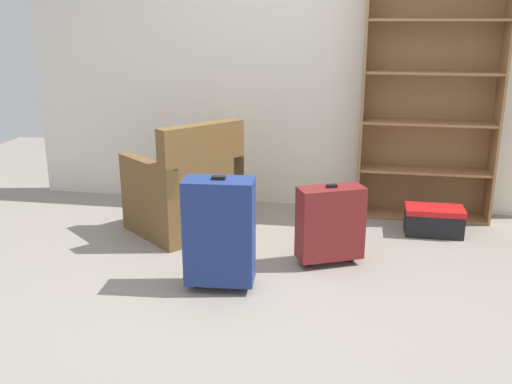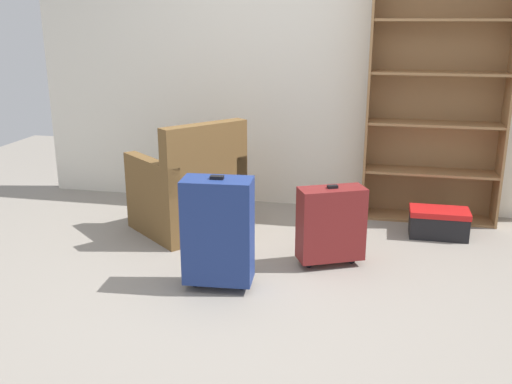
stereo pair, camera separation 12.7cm
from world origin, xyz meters
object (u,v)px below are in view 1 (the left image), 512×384
(armchair, at_px, (185,193))
(mug, at_px, (242,236))
(storage_box, at_px, (434,220))
(suitcase_navy_blue, at_px, (219,231))
(suitcase_dark_red, at_px, (330,223))
(bookshelf, at_px, (429,98))

(armchair, xyz_separation_m, mug, (0.49, -0.15, -0.27))
(storage_box, height_order, suitcase_navy_blue, suitcase_navy_blue)
(suitcase_dark_red, distance_m, suitcase_navy_blue, 0.83)
(suitcase_dark_red, bearing_deg, armchair, 159.03)
(armchair, bearing_deg, storage_box, 7.96)
(bookshelf, bearing_deg, storage_box, -82.56)
(bookshelf, height_order, suitcase_navy_blue, bookshelf)
(bookshelf, distance_m, suitcase_dark_red, 1.56)
(mug, relative_size, storage_box, 0.27)
(bookshelf, distance_m, storage_box, 1.01)
(suitcase_dark_red, relative_size, suitcase_navy_blue, 0.78)
(bookshelf, xyz_separation_m, suitcase_dark_red, (-0.72, -1.18, -0.71))
(armchair, height_order, storage_box, armchair)
(suitcase_dark_red, bearing_deg, bookshelf, 58.75)
(mug, distance_m, suitcase_dark_red, 0.78)
(armchair, distance_m, suitcase_dark_red, 1.24)
(mug, distance_m, storage_box, 1.52)
(armchair, xyz_separation_m, suitcase_navy_blue, (0.51, -0.94, 0.06))
(suitcase_dark_red, bearing_deg, suitcase_navy_blue, -142.97)
(bookshelf, height_order, storage_box, bookshelf)
(storage_box, xyz_separation_m, suitcase_dark_red, (-0.78, -0.72, 0.18))
(armchair, bearing_deg, bookshelf, 21.48)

